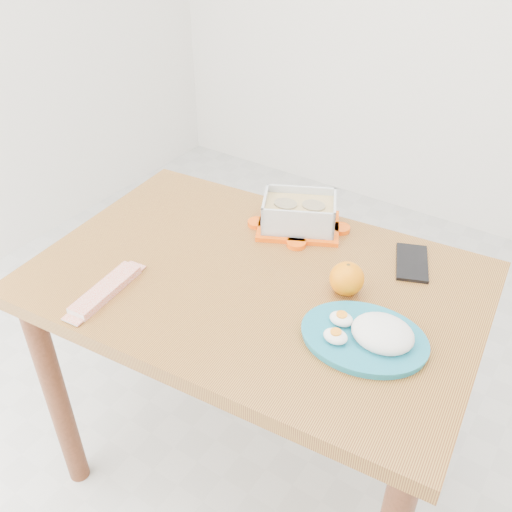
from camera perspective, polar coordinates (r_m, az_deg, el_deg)
The scene contains 7 objects.
ground at distance 1.87m, azimuth 3.67°, elevation -21.92°, with size 3.50×3.50×0.00m, color #B7B7B2.
dining_table at distance 1.43m, azimuth 0.00°, elevation -5.76°, with size 1.11×0.79×0.75m.
food_container at distance 1.51m, azimuth 4.33°, elevation 4.25°, with size 0.26×0.24×0.09m.
orange_fruit at distance 1.30m, azimuth 9.07°, elevation -2.25°, with size 0.08×0.08×0.08m, color orange.
rice_plate at distance 1.20m, azimuth 11.35°, elevation -7.66°, with size 0.30×0.30×0.07m.
candy_bar at distance 1.35m, azimuth -14.79°, elevation -3.29°, with size 0.20×0.05×0.02m, color red.
smartphone at distance 1.45m, azimuth 15.33°, elevation -0.63°, with size 0.07×0.15×0.01m, color black.
Camera 1 is at (0.46, -0.89, 1.58)m, focal length 40.00 mm.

